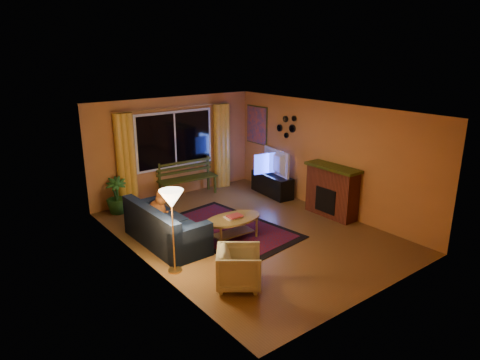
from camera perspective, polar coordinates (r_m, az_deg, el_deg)
floor at (r=8.86m, az=1.19°, el=-7.02°), size 4.50×6.00×0.02m
ceiling at (r=8.16m, az=1.30°, el=9.34°), size 4.50×6.00×0.02m
wall_back at (r=10.86m, az=-8.77°, el=4.36°), size 4.50×0.02×2.50m
wall_left at (r=7.29m, az=-12.76°, el=-2.24°), size 0.02×6.00×2.50m
wall_right at (r=9.95m, az=11.46°, el=3.04°), size 0.02×6.00×2.50m
window at (r=10.76m, az=-8.65°, el=5.34°), size 2.00×0.02×1.30m
curtain_rod at (r=10.59m, az=-8.73°, el=9.54°), size 3.20×0.03×0.03m
curtain_left at (r=10.21m, az=-15.01°, el=2.40°), size 0.36×0.36×2.24m
curtain_right at (r=11.48m, az=-2.52°, el=4.56°), size 0.36×0.36×2.24m
bench at (r=10.98m, az=-6.92°, el=-0.95°), size 1.56×0.56×0.46m
potted_plant at (r=10.11m, az=-16.15°, el=-2.01°), size 0.61×0.61×0.83m
sofa at (r=8.35m, az=-9.84°, el=-5.81°), size 0.88×1.98×0.80m
dog at (r=8.66m, az=-11.00°, el=-3.51°), size 0.30×0.40×0.43m
armchair at (r=6.85m, az=-0.12°, el=-11.36°), size 0.92×0.93×0.70m
floor_lamp at (r=7.18m, az=-8.91°, el=-6.87°), size 0.26×0.26×1.44m
rug at (r=8.97m, az=-1.71°, el=-6.57°), size 2.17×3.09×0.02m
coffee_table at (r=8.48m, az=-0.95°, el=-6.47°), size 1.27×1.27×0.44m
tv_console at (r=11.02m, az=4.30°, el=-0.60°), size 0.55×1.32×0.54m
television at (r=10.85m, az=4.37°, el=2.37°), size 0.34×1.12×0.64m
fireplace at (r=9.74m, az=12.16°, el=-1.61°), size 0.40×1.20×1.10m
mirror_cluster at (r=10.68m, az=6.19°, el=7.25°), size 0.06×0.60×0.56m
painting at (r=11.56m, az=2.25°, el=7.33°), size 0.04×0.76×0.96m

